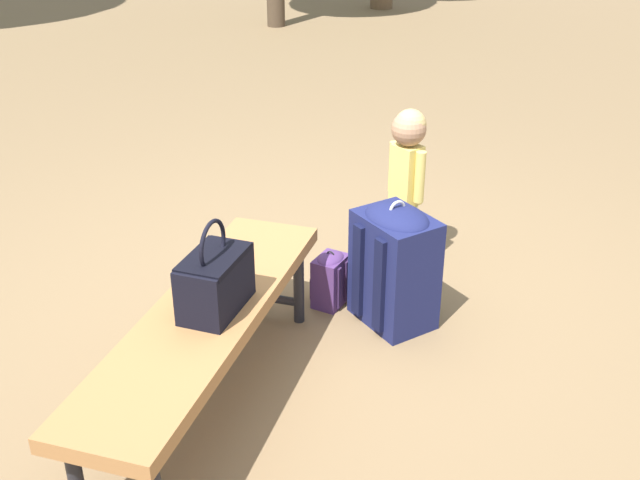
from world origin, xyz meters
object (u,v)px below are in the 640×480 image
Objects in this scene: backpack_large at (395,262)px; backpack_small at (330,278)px; park_bench at (205,324)px; handbag at (215,280)px; child_standing at (407,165)px.

backpack_large is 0.36m from backpack_small.
backpack_large reaches higher than park_bench.
park_bench is 0.19m from handbag.
park_bench is 1.48m from child_standing.
park_bench is at bearing 158.95° from backpack_large.
child_standing is 2.96× the size of backpack_small.
child_standing reaches higher than park_bench.
park_bench is at bearing 177.63° from backpack_small.
handbag is 1.00m from backpack_large.
backpack_large reaches higher than backpack_small.
child_standing reaches higher than handbag.
backpack_small is (0.92, -0.04, -0.25)m from park_bench.
handbag is 1.26× the size of backpack_small.
child_standing is 0.70m from backpack_small.
handbag is at bearing 179.66° from backpack_small.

